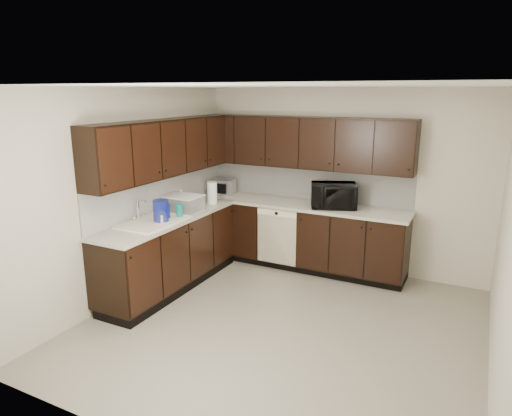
{
  "coord_description": "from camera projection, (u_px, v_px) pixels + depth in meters",
  "views": [
    {
      "loc": [
        1.76,
        -4.09,
        2.46
      ],
      "look_at": [
        -0.61,
        0.6,
        1.11
      ],
      "focal_mm": 32.0,
      "sensor_mm": 36.0,
      "label": 1
    }
  ],
  "objects": [
    {
      "name": "lower_cabinets",
      "position": [
        247.0,
        246.0,
        6.21
      ],
      "size": [
        3.0,
        2.8,
        0.9
      ],
      "color": "black",
      "rests_on": "floor"
    },
    {
      "name": "wall_front",
      "position": [
        157.0,
        288.0,
        2.87
      ],
      "size": [
        4.0,
        0.02,
        2.5
      ],
      "primitive_type": "cube",
      "color": "beige",
      "rests_on": "floor"
    },
    {
      "name": "sink",
      "position": [
        153.0,
        228.0,
        5.42
      ],
      "size": [
        0.54,
        0.82,
        0.42
      ],
      "color": "#FBF4CD",
      "rests_on": "countertop"
    },
    {
      "name": "microwave",
      "position": [
        333.0,
        196.0,
        6.08
      ],
      "size": [
        0.7,
        0.59,
        0.33
      ],
      "primitive_type": "imported",
      "rotation": [
        0.0,
        0.0,
        0.38
      ],
      "color": "black",
      "rests_on": "countertop"
    },
    {
      "name": "wall_left",
      "position": [
        131.0,
        195.0,
        5.48
      ],
      "size": [
        0.02,
        4.0,
        2.5
      ],
      "primitive_type": "cube",
      "color": "beige",
      "rests_on": "floor"
    },
    {
      "name": "countertop",
      "position": [
        247.0,
        210.0,
        6.08
      ],
      "size": [
        3.03,
        2.83,
        0.04
      ],
      "color": "beige",
      "rests_on": "lower_cabinets"
    },
    {
      "name": "blue_pitcher",
      "position": [
        161.0,
        211.0,
        5.38
      ],
      "size": [
        0.21,
        0.21,
        0.28
      ],
      "primitive_type": "cylinder",
      "rotation": [
        0.0,
        0.0,
        0.13
      ],
      "color": "#0F1C90",
      "rests_on": "countertop"
    },
    {
      "name": "wall_back",
      "position": [
        341.0,
        181.0,
        6.33
      ],
      "size": [
        4.0,
        0.02,
        2.5
      ],
      "primitive_type": "cube",
      "color": "beige",
      "rests_on": "floor"
    },
    {
      "name": "floor",
      "position": [
        282.0,
        326.0,
        4.91
      ],
      "size": [
        4.0,
        4.0,
        0.0
      ],
      "primitive_type": "plane",
      "color": "gray",
      "rests_on": "ground"
    },
    {
      "name": "teal_tumbler",
      "position": [
        179.0,
        211.0,
        5.59
      ],
      "size": [
        0.1,
        0.1,
        0.18
      ],
      "primitive_type": "cylinder",
      "rotation": [
        0.0,
        0.0,
        0.29
      ],
      "color": "#0C8575",
      "rests_on": "countertop"
    },
    {
      "name": "backsplash",
      "position": [
        240.0,
        186.0,
        6.29
      ],
      "size": [
        3.0,
        2.8,
        0.48
      ],
      "color": "white",
      "rests_on": "countertop"
    },
    {
      "name": "toaster_oven",
      "position": [
        222.0,
        187.0,
        6.89
      ],
      "size": [
        0.41,
        0.34,
        0.23
      ],
      "primitive_type": "cube",
      "rotation": [
        0.0,
        0.0,
        0.19
      ],
      "color": "silver",
      "rests_on": "countertop"
    },
    {
      "name": "storage_bin",
      "position": [
        182.0,
        203.0,
        5.98
      ],
      "size": [
        0.48,
        0.35,
        0.19
      ],
      "primitive_type": "cube",
      "rotation": [
        0.0,
        0.0,
        0.0
      ],
      "color": "white",
      "rests_on": "countertop"
    },
    {
      "name": "upper_cabinets",
      "position": [
        244.0,
        145.0,
        5.99
      ],
      "size": [
        3.0,
        2.8,
        0.7
      ],
      "color": "black",
      "rests_on": "wall_back"
    },
    {
      "name": "soap_bottle_a",
      "position": [
        162.0,
        217.0,
        5.35
      ],
      "size": [
        0.09,
        0.09,
        0.17
      ],
      "primitive_type": "imported",
      "rotation": [
        0.0,
        0.0,
        -0.27
      ],
      "color": "gray",
      "rests_on": "countertop"
    },
    {
      "name": "paper_towel_roll",
      "position": [
        212.0,
        193.0,
        6.31
      ],
      "size": [
        0.16,
        0.16,
        0.3
      ],
      "primitive_type": "cylinder",
      "rotation": [
        0.0,
        0.0,
        0.22
      ],
      "color": "white",
      "rests_on": "countertop"
    },
    {
      "name": "wall_right",
      "position": [
        508.0,
        243.0,
        3.73
      ],
      "size": [
        0.02,
        4.0,
        2.5
      ],
      "primitive_type": "cube",
      "color": "beige",
      "rests_on": "floor"
    },
    {
      "name": "dishwasher",
      "position": [
        277.0,
        233.0,
        6.3
      ],
      "size": [
        0.58,
        0.04,
        0.78
      ],
      "color": "#FBF4CD",
      "rests_on": "lower_cabinets"
    },
    {
      "name": "soap_bottle_b",
      "position": [
        181.0,
        198.0,
        6.14
      ],
      "size": [
        0.1,
        0.1,
        0.24
      ],
      "primitive_type": "imported",
      "rotation": [
        0.0,
        0.0,
        0.09
      ],
      "color": "gray",
      "rests_on": "countertop"
    },
    {
      "name": "ceiling",
      "position": [
        285.0,
        86.0,
        4.29
      ],
      "size": [
        4.0,
        4.0,
        0.0
      ],
      "primitive_type": "plane",
      "rotation": [
        3.14,
        0.0,
        0.0
      ],
      "color": "white",
      "rests_on": "wall_back"
    }
  ]
}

